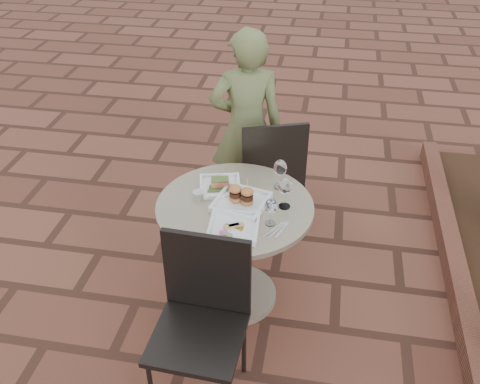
% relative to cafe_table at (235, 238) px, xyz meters
% --- Properties ---
extents(ground, '(60.00, 60.00, 0.00)m').
position_rel_cafe_table_xyz_m(ground, '(-0.20, 0.25, -0.48)').
color(ground, brown).
rests_on(ground, ground).
extents(cafe_table, '(0.90, 0.90, 0.73)m').
position_rel_cafe_table_xyz_m(cafe_table, '(0.00, 0.00, 0.00)').
color(cafe_table, gray).
rests_on(cafe_table, ground).
extents(chair_far, '(0.57, 0.57, 0.93)m').
position_rel_cafe_table_xyz_m(chair_far, '(0.12, 0.72, 0.07)').
color(chair_far, black).
rests_on(chair_far, ground).
extents(chair_near, '(0.46, 0.46, 0.93)m').
position_rel_cafe_table_xyz_m(chair_near, '(-0.04, -0.64, 0.07)').
color(chair_near, black).
rests_on(chair_near, ground).
extents(diner, '(0.61, 0.49, 1.45)m').
position_rel_cafe_table_xyz_m(diner, '(-0.09, 0.94, 0.24)').
color(diner, '#596336').
rests_on(diner, ground).
extents(plate_salmon, '(0.29, 0.29, 0.07)m').
position_rel_cafe_table_xyz_m(plate_salmon, '(-0.12, 0.15, 0.26)').
color(plate_salmon, white).
rests_on(plate_salmon, cafe_table).
extents(plate_sliders, '(0.34, 0.34, 0.18)m').
position_rel_cafe_table_xyz_m(plate_sliders, '(0.04, 0.01, 0.28)').
color(plate_sliders, white).
rests_on(plate_sliders, cafe_table).
extents(plate_tuna, '(0.28, 0.28, 0.03)m').
position_rel_cafe_table_xyz_m(plate_tuna, '(0.04, -0.22, 0.26)').
color(plate_tuna, white).
rests_on(plate_tuna, cafe_table).
extents(wine_glass_right, '(0.07, 0.07, 0.16)m').
position_rel_cafe_table_xyz_m(wine_glass_right, '(0.22, -0.14, 0.36)').
color(wine_glass_right, white).
rests_on(wine_glass_right, cafe_table).
extents(wine_glass_mid, '(0.08, 0.08, 0.18)m').
position_rel_cafe_table_xyz_m(wine_glass_mid, '(0.23, 0.22, 0.38)').
color(wine_glass_mid, white).
rests_on(wine_glass_mid, cafe_table).
extents(wine_glass_far, '(0.08, 0.08, 0.19)m').
position_rel_cafe_table_xyz_m(wine_glass_far, '(0.28, 0.03, 0.38)').
color(wine_glass_far, white).
rests_on(wine_glass_far, cafe_table).
extents(steel_ramekin, '(0.08, 0.08, 0.05)m').
position_rel_cafe_table_xyz_m(steel_ramekin, '(-0.22, 0.02, 0.27)').
color(steel_ramekin, silver).
rests_on(steel_ramekin, cafe_table).
extents(cutlery_set, '(0.15, 0.19, 0.00)m').
position_rel_cafe_table_xyz_m(cutlery_set, '(0.27, -0.19, 0.25)').
color(cutlery_set, silver).
rests_on(cutlery_set, cafe_table).
extents(planter_curb, '(0.12, 3.00, 0.15)m').
position_rel_cafe_table_xyz_m(planter_curb, '(1.40, 0.55, -0.41)').
color(planter_curb, brown).
rests_on(planter_curb, ground).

